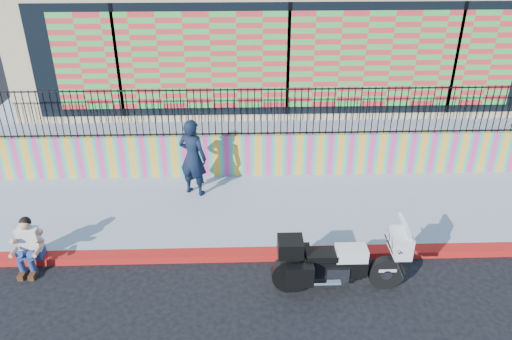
{
  "coord_description": "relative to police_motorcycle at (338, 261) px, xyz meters",
  "views": [
    {
      "loc": [
        -1.18,
        -8.01,
        6.22
      ],
      "look_at": [
        -0.89,
        1.2,
        1.35
      ],
      "focal_mm": 35.0,
      "sensor_mm": 36.0,
      "label": 1
    }
  ],
  "objects": [
    {
      "name": "ground",
      "position": [
        -0.5,
        0.95,
        -0.62
      ],
      "size": [
        90.0,
        90.0,
        0.0
      ],
      "primitive_type": "plane",
      "color": "black",
      "rests_on": "ground"
    },
    {
      "name": "red_curb",
      "position": [
        -0.5,
        0.95,
        -0.55
      ],
      "size": [
        16.0,
        0.3,
        0.15
      ],
      "primitive_type": "cube",
      "color": "#A4210B",
      "rests_on": "ground"
    },
    {
      "name": "sidewalk",
      "position": [
        -0.5,
        2.6,
        -0.55
      ],
      "size": [
        16.0,
        3.0,
        0.15
      ],
      "primitive_type": "cube",
      "color": "gray",
      "rests_on": "ground"
    },
    {
      "name": "mural_wall",
      "position": [
        -0.5,
        4.2,
        0.08
      ],
      "size": [
        16.0,
        0.2,
        1.1
      ],
      "primitive_type": "cube",
      "color": "#DB3988",
      "rests_on": "sidewalk"
    },
    {
      "name": "metal_fence",
      "position": [
        -0.5,
        4.2,
        1.23
      ],
      "size": [
        15.8,
        0.04,
        1.2
      ],
      "primitive_type": null,
      "color": "black",
      "rests_on": "mural_wall"
    },
    {
      "name": "elevated_platform",
      "position": [
        -0.5,
        9.3,
        0.0
      ],
      "size": [
        16.0,
        10.0,
        1.25
      ],
      "primitive_type": "cube",
      "color": "gray",
      "rests_on": "ground"
    },
    {
      "name": "storefront_building",
      "position": [
        -0.5,
        9.08,
        2.63
      ],
      "size": [
        14.0,
        8.06,
        4.0
      ],
      "color": "tan",
      "rests_on": "elevated_platform"
    },
    {
      "name": "police_motorcycle",
      "position": [
        0.0,
        0.0,
        0.0
      ],
      "size": [
        2.38,
        0.79,
        1.48
      ],
      "color": "black",
      "rests_on": "ground"
    },
    {
      "name": "police_officer",
      "position": [
        -2.82,
        3.31,
        0.47
      ],
      "size": [
        0.81,
        0.7,
        1.88
      ],
      "primitive_type": "imported",
      "rotation": [
        0.0,
        0.0,
        2.71
      ],
      "color": "black",
      "rests_on": "sidewalk"
    },
    {
      "name": "seated_man",
      "position": [
        -5.78,
        0.74,
        -0.17
      ],
      "size": [
        0.54,
        0.71,
        1.06
      ],
      "color": "navy",
      "rests_on": "ground"
    }
  ]
}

